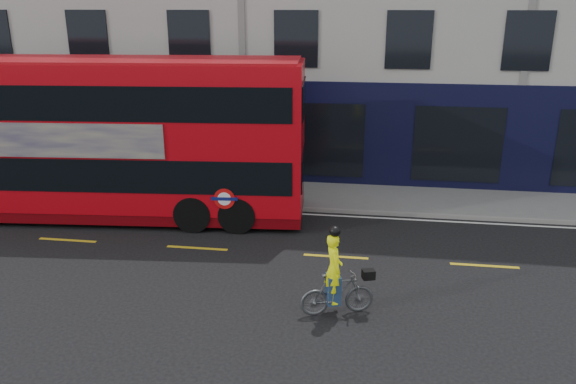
# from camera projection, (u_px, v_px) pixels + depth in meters

# --- Properties ---
(ground) EXTENTS (120.00, 120.00, 0.00)m
(ground) POSITION_uv_depth(u_px,v_px,m) (180.00, 271.00, 14.77)
(ground) COLOR black
(ground) RESTS_ON ground
(pavement) EXTENTS (60.00, 3.00, 0.12)m
(pavement) POSITION_uv_depth(u_px,v_px,m) (237.00, 192.00, 20.86)
(pavement) COLOR gray
(pavement) RESTS_ON ground
(kerb) EXTENTS (60.00, 0.12, 0.13)m
(kerb) POSITION_uv_depth(u_px,v_px,m) (227.00, 205.00, 19.45)
(kerb) COLOR gray
(kerb) RESTS_ON ground
(road_edge_line) EXTENTS (58.00, 0.10, 0.01)m
(road_edge_line) POSITION_uv_depth(u_px,v_px,m) (225.00, 210.00, 19.18)
(road_edge_line) COLOR silver
(road_edge_line) RESTS_ON ground
(lane_dashes) EXTENTS (58.00, 0.12, 0.01)m
(lane_dashes) POSITION_uv_depth(u_px,v_px,m) (197.00, 248.00, 16.18)
(lane_dashes) COLOR gold
(lane_dashes) RESTS_ON ground
(bus) EXTENTS (12.86, 3.91, 5.11)m
(bus) POSITION_uv_depth(u_px,v_px,m) (108.00, 138.00, 17.96)
(bus) COLOR #BB0710
(bus) RESTS_ON ground
(cyclist) EXTENTS (1.75, 0.97, 2.15)m
(cyclist) POSITION_uv_depth(u_px,v_px,m) (336.00, 285.00, 12.52)
(cyclist) COLOR #4F5255
(cyclist) RESTS_ON ground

